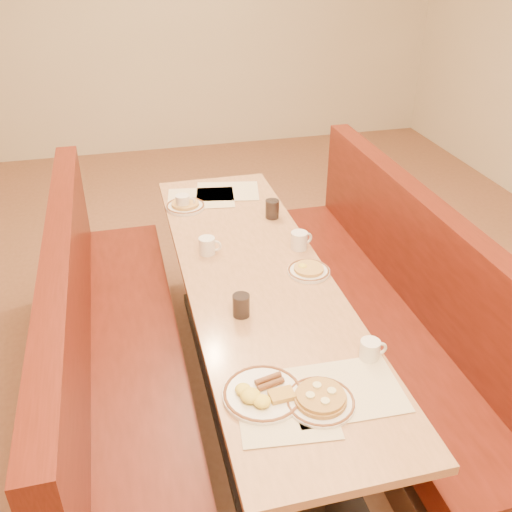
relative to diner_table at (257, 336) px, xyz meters
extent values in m
plane|color=#9E6647|center=(0.00, 0.00, -0.37)|extent=(8.00, 8.00, 0.00)
cube|color=beige|center=(0.00, 4.00, 1.03)|extent=(6.00, 0.04, 2.80)
cube|color=black|center=(0.00, 0.00, -0.34)|extent=(0.55, 1.88, 0.06)
cube|color=black|center=(0.00, 0.00, -0.02)|extent=(0.15, 1.75, 0.71)
cube|color=tan|center=(0.00, 0.00, 0.36)|extent=(0.70, 2.50, 0.04)
cube|color=#4C3326|center=(-0.68, 0.00, -0.27)|extent=(0.55, 2.50, 0.20)
cube|color=maroon|center=(-0.68, 0.00, 0.00)|extent=(0.55, 2.50, 0.16)
cube|color=maroon|center=(-0.89, 0.00, 0.38)|extent=(0.12, 2.50, 0.60)
cube|color=#4C3326|center=(0.68, 0.00, -0.27)|extent=(0.55, 2.50, 0.20)
cube|color=maroon|center=(0.68, 0.00, 0.00)|extent=(0.55, 2.50, 0.16)
cube|color=maroon|center=(0.89, 0.00, 0.38)|extent=(0.12, 2.50, 0.60)
cube|color=#FFE5C7|center=(-0.12, -0.91, 0.38)|extent=(0.37, 0.29, 0.00)
cube|color=#FFE5C7|center=(0.12, -0.84, 0.38)|extent=(0.43, 0.33, 0.00)
cube|color=#FFE5C7|center=(-0.12, 0.95, 0.38)|extent=(0.45, 0.36, 0.00)
cube|color=#FFE5C7|center=(0.06, 1.01, 0.38)|extent=(0.44, 0.37, 0.00)
cylinder|color=white|center=(0.01, -0.88, 0.38)|extent=(0.25, 0.25, 0.02)
torus|color=brown|center=(0.01, -0.88, 0.39)|extent=(0.25, 0.25, 0.01)
cylinder|color=#C58F46|center=(0.01, -0.88, 0.40)|extent=(0.19, 0.19, 0.02)
cylinder|color=#C58F46|center=(0.01, -0.88, 0.42)|extent=(0.18, 0.18, 0.01)
cylinder|color=#F7E8A1|center=(0.05, -0.88, 0.43)|extent=(0.03, 0.03, 0.01)
cylinder|color=#F7E8A1|center=(0.01, -0.84, 0.43)|extent=(0.03, 0.03, 0.01)
cylinder|color=#F7E8A1|center=(-0.03, -0.89, 0.43)|extent=(0.03, 0.03, 0.01)
cylinder|color=#F7E8A1|center=(0.01, -0.93, 0.43)|extent=(0.03, 0.03, 0.01)
cylinder|color=white|center=(-0.18, -0.80, 0.39)|extent=(0.29, 0.29, 0.02)
torus|color=brown|center=(-0.18, -0.80, 0.39)|extent=(0.29, 0.29, 0.01)
ellipsoid|color=#FFE641|center=(-0.23, -0.82, 0.41)|extent=(0.07, 0.07, 0.04)
ellipsoid|color=#FFE641|center=(-0.20, -0.86, 0.41)|extent=(0.06, 0.06, 0.03)
ellipsoid|color=#FFE641|center=(-0.25, -0.78, 0.41)|extent=(0.06, 0.06, 0.03)
cylinder|color=brown|center=(-0.14, -0.78, 0.41)|extent=(0.11, 0.05, 0.02)
cylinder|color=brown|center=(-0.15, -0.75, 0.41)|extent=(0.11, 0.05, 0.02)
cube|color=gold|center=(-0.12, -0.84, 0.41)|extent=(0.09, 0.07, 0.02)
cylinder|color=white|center=(0.25, -0.04, 0.38)|extent=(0.21, 0.21, 0.02)
torus|color=brown|center=(0.25, -0.04, 0.39)|extent=(0.21, 0.21, 0.01)
cylinder|color=#EAB052|center=(0.25, -0.04, 0.40)|extent=(0.15, 0.15, 0.02)
ellipsoid|color=#FFE641|center=(0.23, -0.02, 0.41)|extent=(0.04, 0.04, 0.02)
cylinder|color=white|center=(-0.23, 0.84, 0.38)|extent=(0.23, 0.23, 0.02)
torus|color=brown|center=(-0.23, 0.84, 0.39)|extent=(0.23, 0.23, 0.01)
cylinder|color=#EAB052|center=(-0.23, 0.84, 0.40)|extent=(0.16, 0.16, 0.02)
ellipsoid|color=#FFE641|center=(-0.26, 0.86, 0.41)|extent=(0.05, 0.05, 0.02)
cylinder|color=white|center=(0.28, -0.70, 0.42)|extent=(0.08, 0.08, 0.08)
torus|color=white|center=(0.32, -0.70, 0.42)|extent=(0.06, 0.02, 0.06)
cylinder|color=black|center=(0.28, -0.70, 0.45)|extent=(0.07, 0.07, 0.01)
cylinder|color=white|center=(-0.20, 0.27, 0.42)|extent=(0.08, 0.08, 0.09)
torus|color=white|center=(-0.15, 0.26, 0.42)|extent=(0.07, 0.03, 0.06)
cylinder|color=black|center=(-0.20, 0.27, 0.46)|extent=(0.07, 0.07, 0.01)
cylinder|color=white|center=(0.28, 0.21, 0.42)|extent=(0.09, 0.09, 0.09)
torus|color=white|center=(0.33, 0.22, 0.42)|extent=(0.07, 0.03, 0.07)
cylinder|color=black|center=(0.28, 0.21, 0.46)|extent=(0.08, 0.08, 0.01)
cylinder|color=white|center=(-0.25, 0.83, 0.42)|extent=(0.08, 0.08, 0.09)
torus|color=white|center=(-0.20, 0.82, 0.42)|extent=(0.06, 0.02, 0.06)
cylinder|color=black|center=(-0.25, 0.83, 0.46)|extent=(0.07, 0.07, 0.01)
cylinder|color=black|center=(-0.15, -0.30, 0.43)|extent=(0.07, 0.07, 0.10)
cylinder|color=silver|center=(-0.15, -0.30, 0.43)|extent=(0.08, 0.08, 0.10)
cylinder|color=black|center=(0.24, 0.59, 0.43)|extent=(0.07, 0.07, 0.11)
cylinder|color=silver|center=(0.24, 0.59, 0.43)|extent=(0.08, 0.08, 0.11)
camera|label=1|loc=(-0.58, -2.27, 1.87)|focal=40.00mm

